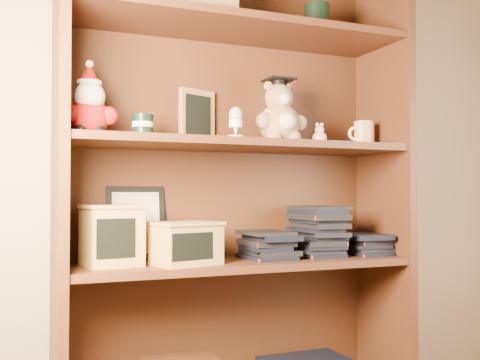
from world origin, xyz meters
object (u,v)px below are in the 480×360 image
object	(u,v)px
bookcase	(234,192)
grad_teddy_bear	(280,118)
treats_box	(112,235)
teacher_mug	(363,134)

from	to	relation	value
bookcase	grad_teddy_bear	world-z (taller)	bookcase
grad_teddy_bear	bookcase	bearing A→B (deg)	158.99
grad_teddy_bear	treats_box	size ratio (longest dim) A/B	1.20
teacher_mug	treats_box	world-z (taller)	teacher_mug
bookcase	treats_box	size ratio (longest dim) A/B	8.24
bookcase	grad_teddy_bear	distance (m)	0.31
grad_teddy_bear	treats_box	bearing A→B (deg)	179.38
treats_box	teacher_mug	bearing A→B (deg)	0.05
grad_teddy_bear	teacher_mug	bearing A→B (deg)	1.16
bookcase	teacher_mug	distance (m)	0.55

